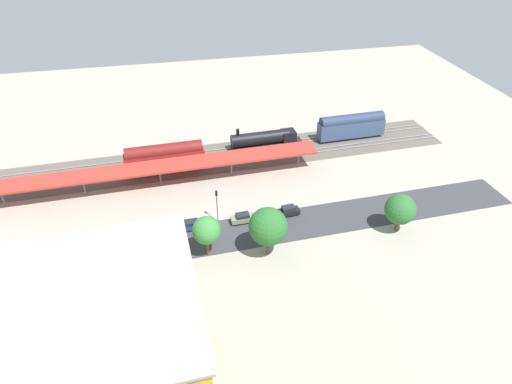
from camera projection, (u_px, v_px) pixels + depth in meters
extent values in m
plane|color=#9E998C|center=(213.00, 222.00, 82.58)|extent=(181.02, 181.02, 0.00)
cube|color=#5B544C|center=(199.00, 160.00, 100.85)|extent=(113.56, 17.58, 0.01)
cube|color=#38383D|center=(217.00, 237.00, 79.15)|extent=(113.40, 13.21, 0.01)
cube|color=#9E9EA8|center=(197.00, 152.00, 103.50)|extent=(113.07, 4.34, 0.12)
cube|color=#9E9EA8|center=(198.00, 155.00, 102.34)|extent=(113.07, 4.34, 0.12)
cube|color=#9E9EA8|center=(200.00, 164.00, 99.17)|extent=(113.07, 4.34, 0.12)
cube|color=#9E9EA8|center=(201.00, 167.00, 98.00)|extent=(113.07, 4.34, 0.12)
cube|color=#B73328|center=(159.00, 167.00, 90.52)|extent=(65.10, 7.69, 0.44)
cylinder|color=slate|center=(298.00, 158.00, 97.81)|extent=(0.30, 0.30, 3.92)
cylinder|color=slate|center=(231.00, 167.00, 94.77)|extent=(0.30, 0.30, 3.92)
cylinder|color=slate|center=(160.00, 176.00, 91.74)|extent=(0.30, 0.30, 3.92)
cylinder|color=slate|center=(84.00, 186.00, 88.71)|extent=(0.30, 0.30, 3.92)
cylinder|color=slate|center=(2.00, 197.00, 85.67)|extent=(0.30, 0.30, 3.92)
cube|color=black|center=(267.00, 145.00, 105.58)|extent=(16.62, 3.28, 1.00)
cylinder|color=black|center=(260.00, 138.00, 104.14)|extent=(13.51, 3.46, 2.96)
cube|color=black|center=(288.00, 138.00, 105.95)|extent=(3.23, 3.28, 3.49)
cylinder|color=black|center=(238.00, 132.00, 101.83)|extent=(0.70, 0.70, 1.40)
cube|color=black|center=(350.00, 137.00, 109.33)|extent=(14.56, 2.87, 0.60)
cube|color=#384C72|center=(351.00, 129.00, 108.08)|extent=(16.19, 3.51, 3.85)
cylinder|color=#273550|center=(352.00, 120.00, 106.86)|extent=(15.55, 3.49, 2.91)
cube|color=black|center=(166.00, 169.00, 97.22)|extent=(14.97, 2.99, 0.60)
cube|color=maroon|center=(165.00, 160.00, 95.99)|extent=(16.65, 3.66, 3.78)
cylinder|color=maroon|center=(164.00, 151.00, 94.78)|extent=(15.99, 3.63, 3.04)
cube|color=black|center=(288.00, 214.00, 84.28)|extent=(3.62, 1.92, 0.30)
cube|color=black|center=(288.00, 212.00, 83.95)|extent=(4.29, 2.04, 0.88)
cube|color=#1E2328|center=(288.00, 208.00, 83.51)|extent=(2.45, 1.69, 0.69)
cube|color=black|center=(243.00, 221.00, 82.53)|extent=(3.66, 1.89, 0.30)
cube|color=gray|center=(243.00, 219.00, 82.20)|extent=(4.34, 1.99, 0.89)
cube|color=#1E2328|center=(243.00, 215.00, 81.79)|extent=(2.46, 1.69, 0.56)
cube|color=black|center=(192.00, 228.00, 80.89)|extent=(3.86, 1.75, 0.30)
cube|color=navy|center=(191.00, 226.00, 80.57)|extent=(4.59, 1.84, 0.81)
cube|color=#1E2328|center=(191.00, 222.00, 80.16)|extent=(2.58, 1.58, 0.64)
cube|color=black|center=(147.00, 232.00, 80.08)|extent=(3.50, 1.83, 0.30)
cube|color=maroon|center=(146.00, 229.00, 79.75)|extent=(4.16, 1.92, 0.87)
cube|color=#1E2328|center=(146.00, 226.00, 79.33)|extent=(2.35, 1.64, 0.60)
cube|color=black|center=(97.00, 240.00, 78.21)|extent=(3.70, 1.86, 0.30)
cube|color=#474C51|center=(96.00, 238.00, 77.89)|extent=(4.39, 1.97, 0.82)
cube|color=#1E2328|center=(95.00, 234.00, 77.50)|extent=(2.49, 1.65, 0.57)
cube|color=black|center=(39.00, 249.00, 76.33)|extent=(3.57, 1.82, 0.30)
cube|color=gray|center=(38.00, 246.00, 76.00)|extent=(4.25, 1.90, 0.89)
cube|color=#1E2328|center=(37.00, 243.00, 75.60)|extent=(2.39, 1.67, 0.52)
cube|color=yellow|center=(73.00, 353.00, 51.03)|extent=(29.04, 24.27, 14.83)
cube|color=#ADA89E|center=(56.00, 306.00, 46.74)|extent=(29.66, 24.90, 0.40)
cube|color=black|center=(119.00, 282.00, 69.90)|extent=(9.91, 2.17, 0.50)
cube|color=white|center=(125.00, 273.00, 69.19)|extent=(7.72, 2.41, 2.70)
cube|color=silver|center=(91.00, 279.00, 68.41)|extent=(2.19, 2.41, 2.36)
cylinder|color=brown|center=(208.00, 246.00, 74.47)|extent=(0.49, 0.49, 3.48)
sphere|color=#38843D|center=(206.00, 230.00, 72.58)|extent=(4.62, 4.62, 4.62)
cylinder|color=brown|center=(268.00, 243.00, 75.31)|extent=(0.38, 0.38, 3.38)
sphere|color=#28662D|center=(269.00, 226.00, 73.39)|extent=(4.92, 4.92, 4.92)
cylinder|color=brown|center=(268.00, 245.00, 74.69)|extent=(0.48, 0.48, 3.46)
sphere|color=#28662D|center=(268.00, 226.00, 72.48)|extent=(6.27, 6.27, 6.27)
cylinder|color=brown|center=(397.00, 224.00, 79.96)|extent=(0.54, 0.54, 2.66)
sphere|color=#28662D|center=(400.00, 209.00, 78.15)|extent=(5.34, 5.34, 5.34)
cylinder|color=brown|center=(88.00, 265.00, 70.68)|extent=(0.57, 0.57, 3.60)
sphere|color=#2D7233|center=(84.00, 249.00, 68.79)|extent=(4.44, 4.44, 4.44)
cylinder|color=#333333|center=(217.00, 208.00, 81.29)|extent=(0.16, 0.16, 5.65)
cube|color=black|center=(216.00, 193.00, 79.44)|extent=(0.36, 0.36, 0.90)
sphere|color=red|center=(215.00, 195.00, 79.57)|extent=(0.20, 0.20, 0.20)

